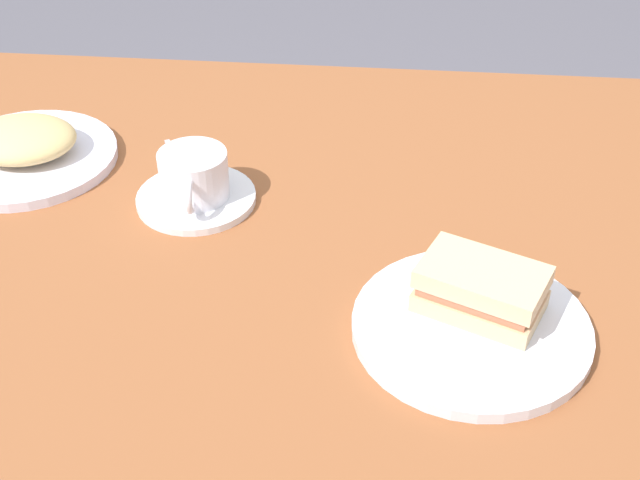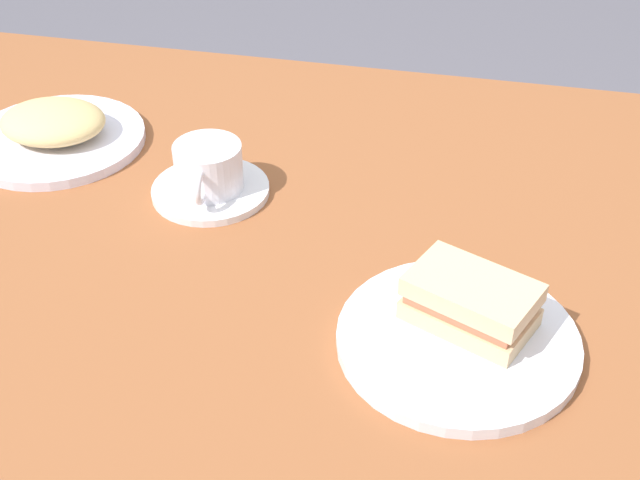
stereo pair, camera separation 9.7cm
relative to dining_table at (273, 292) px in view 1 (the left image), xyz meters
The scene contains 8 objects.
dining_table is the anchor object (origin of this frame).
sandwich_plate 0.32m from the dining_table, 36.86° to the right, with size 0.25×0.25×0.01m, color white.
sandwich_front 0.33m from the dining_table, 32.17° to the right, with size 0.15×0.12×0.05m.
coffee_saucer 0.16m from the dining_table, 160.62° to the left, with size 0.15×0.15×0.01m, color white.
coffee_cup 0.19m from the dining_table, 161.41° to the left, with size 0.09×0.11×0.06m.
spoon 0.21m from the dining_table, 142.69° to the left, with size 0.06×0.09×0.01m.
side_plate 0.39m from the dining_table, 162.95° to the left, with size 0.25×0.25×0.01m, color silver.
side_food_pile 0.40m from the dining_table, 162.95° to the left, with size 0.15×0.12×0.04m, color #D9B775.
Camera 1 is at (0.14, -0.84, 1.38)m, focal length 47.60 mm.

